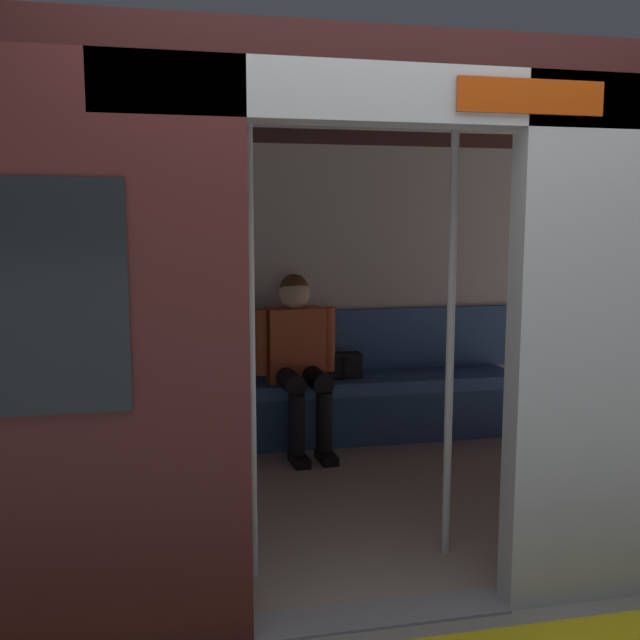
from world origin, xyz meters
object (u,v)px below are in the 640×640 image
at_px(handbag, 342,365).
at_px(book, 237,380).
at_px(grab_pole_far, 450,336).
at_px(person_seated, 298,350).
at_px(bench_seat, 287,397).
at_px(train_car, 305,235).
at_px(grab_pole_door, 251,344).

relative_size(handbag, book, 1.18).
height_order(handbag, grab_pole_far, grab_pole_far).
xyz_separation_m(person_seated, handbag, (-0.33, -0.12, -0.14)).
relative_size(bench_seat, book, 14.99).
height_order(book, grab_pole_far, grab_pole_far).
xyz_separation_m(bench_seat, person_seated, (-0.07, 0.05, 0.33)).
xyz_separation_m(train_car, bench_seat, (-0.07, -1.00, -1.11)).
distance_m(handbag, grab_pole_door, 2.09).
distance_m(train_car, handbag, 1.48).
distance_m(bench_seat, grab_pole_door, 1.95).
bearing_deg(grab_pole_far, book, -66.95).
bearing_deg(handbag, grab_pole_far, 91.32).
relative_size(book, grab_pole_far, 0.11).
bearing_deg(bench_seat, handbag, -170.73).
bearing_deg(book, grab_pole_far, 124.09).
bearing_deg(book, train_car, 114.76).
bearing_deg(bench_seat, train_car, 86.14).
height_order(bench_seat, book, book).
distance_m(book, grab_pole_far, 2.05).
bearing_deg(book, person_seated, 174.42).
xyz_separation_m(train_car, grab_pole_door, (0.38, 0.78, -0.43)).
relative_size(bench_seat, handbag, 12.68).
bearing_deg(grab_pole_far, person_seated, -77.51).
height_order(person_seated, handbag, person_seated).
bearing_deg(train_car, grab_pole_door, 64.17).
bearing_deg(person_seated, handbag, -160.48).
relative_size(handbag, grab_pole_far, 0.13).
bearing_deg(grab_pole_far, handbag, -88.68).
height_order(person_seated, grab_pole_door, grab_pole_door).
xyz_separation_m(bench_seat, grab_pole_far, (-0.44, 1.75, 0.68)).
relative_size(bench_seat, grab_pole_far, 1.62).
distance_m(handbag, book, 0.73).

